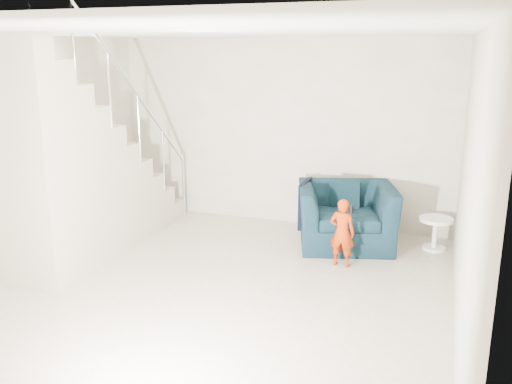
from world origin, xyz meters
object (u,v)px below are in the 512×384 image
toddler (342,233)px  staircase (74,182)px  armchair (346,215)px  side_table (435,228)px

toddler → staircase: staircase is taller
armchair → side_table: armchair is taller
toddler → staircase: 3.33m
armchair → side_table: size_ratio=2.91×
side_table → staircase: staircase is taller
armchair → staircase: 3.50m
side_table → armchair: bearing=-169.7°
side_table → toddler: bearing=-137.5°
armchair → staircase: size_ratio=0.34×
armchair → toddler: bearing=-99.4°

